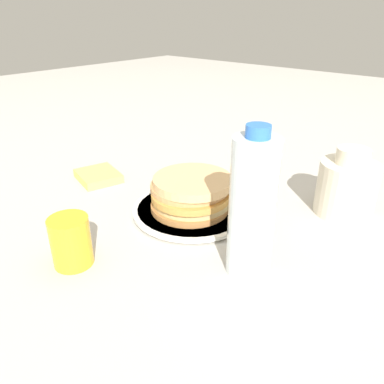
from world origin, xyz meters
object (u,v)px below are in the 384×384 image
Objects in this scene: plate at (192,210)px; water_bottle_near at (252,208)px; pancake_stack at (191,193)px; juice_glass at (71,241)px; cream_jug at (347,186)px.

water_bottle_near is at bearing -23.47° from plate.
pancake_stack reaches higher than plate.
pancake_stack is at bearing 157.53° from water_bottle_near.
water_bottle_near is (0.19, -0.08, 0.07)m from pancake_stack.
pancake_stack is 0.25m from juice_glass.
cream_jug reaches higher than juice_glass.
juice_glass is at bearing -142.45° from water_bottle_near.
pancake_stack is 0.70× the size of water_bottle_near.
cream_jug is at bearing 81.41° from water_bottle_near.
plate is 0.04m from pancake_stack.
plate is 1.46× the size of pancake_stack.
juice_glass is at bearing -97.98° from plate.
juice_glass is (-0.04, -0.25, 0.03)m from plate.
plate is at bearing 82.02° from juice_glass.
pancake_stack is 0.22m from water_bottle_near.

